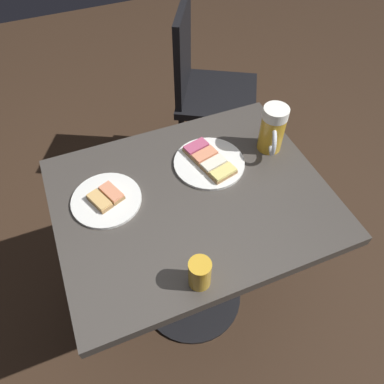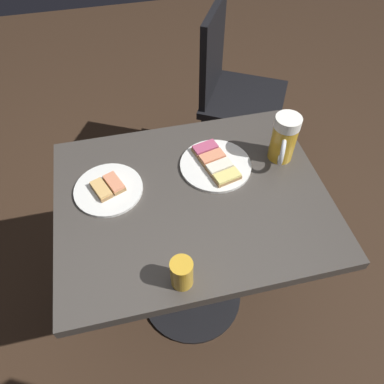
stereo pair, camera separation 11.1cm
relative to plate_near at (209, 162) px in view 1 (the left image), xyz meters
name	(u,v)px [view 1 (the left image)]	position (x,y,z in m)	size (l,w,h in m)	color
ground_plane	(192,295)	(0.10, -0.10, -0.74)	(6.00, 6.00, 0.00)	#382619
cafe_table	(192,226)	(0.10, -0.10, -0.17)	(0.66, 0.83, 0.73)	black
plate_near	(209,162)	(0.00, 0.00, 0.00)	(0.23, 0.23, 0.03)	white
plate_far	(106,199)	(0.02, -0.35, 0.00)	(0.21, 0.21, 0.03)	white
beer_mug	(272,130)	(0.01, 0.22, 0.07)	(0.13, 0.09, 0.16)	gold
beer_glass_small	(200,273)	(0.37, -0.19, 0.04)	(0.06, 0.06, 0.09)	gold
cafe_chair	(205,86)	(-0.65, 0.27, -0.20)	(0.52, 0.52, 0.91)	black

